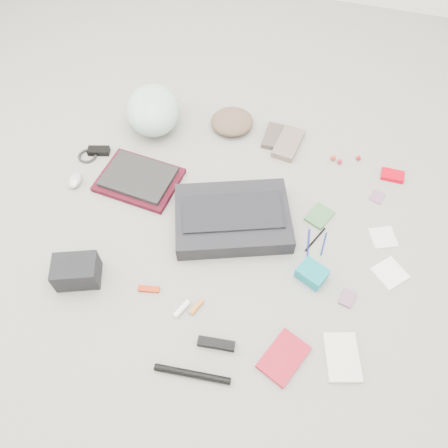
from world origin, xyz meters
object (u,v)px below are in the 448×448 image
(messenger_bag, at_px, (233,218))
(book_red, at_px, (284,357))
(accordion_wallet, at_px, (312,274))
(bike_helmet, at_px, (153,110))
(camera_bag, at_px, (77,271))
(laptop, at_px, (138,177))

(messenger_bag, height_order, book_red, messenger_bag)
(accordion_wallet, bearing_deg, bike_helmet, 169.56)
(messenger_bag, distance_m, camera_bag, 0.68)
(laptop, height_order, camera_bag, camera_bag)
(camera_bag, relative_size, book_red, 0.94)
(messenger_bag, relative_size, camera_bag, 2.84)
(laptop, bearing_deg, book_red, -31.83)
(messenger_bag, bearing_deg, bike_helmet, 118.39)
(laptop, relative_size, bike_helmet, 0.94)
(messenger_bag, xyz_separation_m, accordion_wallet, (0.38, -0.16, -0.01))
(bike_helmet, relative_size, book_red, 1.81)
(laptop, height_order, accordion_wallet, accordion_wallet)
(laptop, xyz_separation_m, bike_helmet, (-0.07, 0.38, 0.06))
(accordion_wallet, bearing_deg, messenger_bag, -178.95)
(bike_helmet, distance_m, book_red, 1.35)
(camera_bag, distance_m, book_red, 0.87)
(messenger_bag, height_order, laptop, messenger_bag)
(accordion_wallet, bearing_deg, camera_bag, -138.98)
(camera_bag, relative_size, accordion_wallet, 1.56)
(laptop, distance_m, book_red, 1.04)
(messenger_bag, distance_m, laptop, 0.50)
(camera_bag, bearing_deg, bike_helmet, 70.96)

